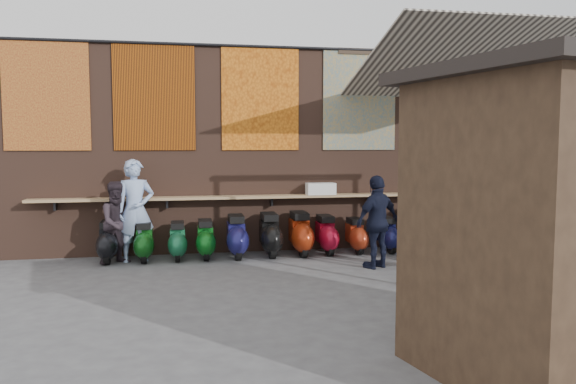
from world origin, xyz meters
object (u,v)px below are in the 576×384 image
at_px(scooter_stool_9, 388,235).
at_px(diner_right, 118,223).
at_px(scooter_stool_8, 356,236).
at_px(scooter_stool_10, 413,230).
at_px(scooter_stool_0, 108,242).
at_px(scooter_stool_2, 178,241).
at_px(diner_left, 135,210).
at_px(scooter_stool_7, 326,235).
at_px(shopper_grey, 482,218).
at_px(scooter_stool_3, 205,239).
at_px(scooter_stool_6, 300,234).
at_px(scooter_stool_5, 270,235).
at_px(scooter_stool_4, 237,237).
at_px(shelf_box, 321,189).
at_px(scooter_stool_1, 144,242).
at_px(shopper_navy, 378,222).
at_px(shopper_tan, 450,220).
at_px(market_stall, 568,229).

xyz_separation_m(scooter_stool_9, diner_right, (-5.08, -0.13, 0.39)).
bearing_deg(scooter_stool_8, scooter_stool_10, 0.29).
distance_m(scooter_stool_0, scooter_stool_2, 1.22).
xyz_separation_m(scooter_stool_9, diner_left, (-4.80, 0.03, 0.59)).
xyz_separation_m(scooter_stool_7, diner_right, (-3.85, -0.20, 0.36)).
distance_m(scooter_stool_0, diner_left, 0.74).
relative_size(scooter_stool_2, shopper_grey, 0.38).
bearing_deg(scooter_stool_3, scooter_stool_0, 179.22).
bearing_deg(scooter_stool_8, scooter_stool_6, -179.39).
height_order(scooter_stool_3, scooter_stool_5, scooter_stool_5).
xyz_separation_m(scooter_stool_3, diner_right, (-1.53, -0.17, 0.38)).
relative_size(scooter_stool_4, scooter_stool_6, 0.97).
height_order(shelf_box, diner_right, diner_right).
xyz_separation_m(scooter_stool_3, scooter_stool_5, (1.21, 0.01, 0.05)).
distance_m(scooter_stool_2, scooter_stool_6, 2.30).
distance_m(scooter_stool_1, scooter_stool_4, 1.67).
distance_m(shelf_box, diner_right, 3.86).
xyz_separation_m(scooter_stool_6, diner_right, (-3.33, -0.16, 0.32)).
bearing_deg(shopper_navy, diner_right, -40.70).
bearing_deg(shopper_tan, scooter_stool_9, 79.01).
height_order(shelf_box, shopper_navy, shopper_navy).
distance_m(scooter_stool_4, market_stall, 6.38).
height_order(scooter_stool_0, scooter_stool_9, scooter_stool_0).
relative_size(scooter_stool_6, market_stall, 0.32).
distance_m(scooter_stool_3, scooter_stool_5, 1.21).
bearing_deg(diner_right, scooter_stool_9, -28.29).
distance_m(shelf_box, diner_left, 3.54).
bearing_deg(scooter_stool_5, scooter_stool_10, 0.13).
height_order(scooter_stool_4, scooter_stool_5, scooter_stool_5).
bearing_deg(diner_right, scooter_stool_6, -27.02).
relative_size(scooter_stool_4, scooter_stool_10, 0.95).
xyz_separation_m(scooter_stool_0, scooter_stool_2, (1.22, -0.03, -0.02)).
bearing_deg(shelf_box, scooter_stool_5, -164.63).
height_order(scooter_stool_6, market_stall, market_stall).
relative_size(diner_right, shopper_navy, 0.92).
xyz_separation_m(scooter_stool_5, shopper_grey, (3.05, -2.30, 0.54)).
bearing_deg(shopper_grey, diner_left, 16.71).
relative_size(scooter_stool_10, diner_right, 0.60).
bearing_deg(scooter_stool_9, shopper_tan, -64.29).
relative_size(scooter_stool_6, diner_left, 0.47).
relative_size(scooter_stool_8, market_stall, 0.26).
bearing_deg(scooter_stool_5, scooter_stool_2, -179.76).
relative_size(scooter_stool_4, scooter_stool_7, 1.07).
distance_m(scooter_stool_5, diner_right, 2.77).
bearing_deg(scooter_stool_2, shelf_box, 6.13).
height_order(shelf_box, scooter_stool_0, shelf_box).
bearing_deg(scooter_stool_5, scooter_stool_1, -179.37).
xyz_separation_m(scooter_stool_3, scooter_stool_8, (2.91, 0.01, -0.02)).
bearing_deg(scooter_stool_4, scooter_stool_5, 3.87).
relative_size(scooter_stool_1, market_stall, 0.28).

